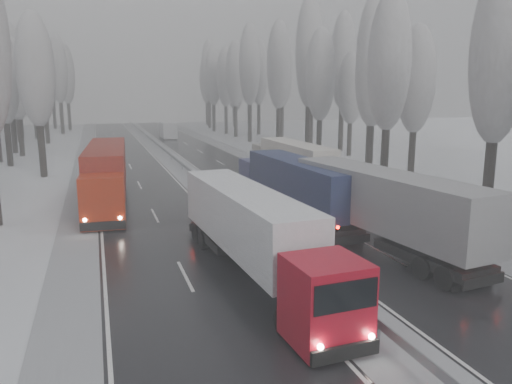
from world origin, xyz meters
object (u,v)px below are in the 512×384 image
box_truck_distant (168,130)px  truck_red_white (253,229)px  truck_blue_box (293,183)px  truck_grey_tarp (370,201)px  truck_red_red (106,171)px  truck_cream_box (291,159)px

box_truck_distant → truck_red_white: (-6.09, -71.15, 0.78)m
box_truck_distant → truck_blue_box: bearing=-89.3°
truck_red_white → truck_blue_box: bearing=55.7°
truck_grey_tarp → truck_red_red: 20.12m
box_truck_distant → truck_red_white: bearing=-94.1°
truck_red_red → truck_grey_tarp: bearing=-44.2°
truck_cream_box → truck_red_red: (-16.39, -3.97, 0.28)m
truck_grey_tarp → truck_red_white: 8.12m
truck_grey_tarp → box_truck_distant: truck_grey_tarp is taller
truck_blue_box → truck_red_red: size_ratio=0.91×
truck_grey_tarp → truck_red_white: bearing=-167.2°
truck_blue_box → truck_grey_tarp: bearing=-79.9°
truck_red_white → truck_grey_tarp: bearing=16.8°
box_truck_distant → truck_red_red: truck_red_red is taller
box_truck_distant → truck_red_red: bearing=-101.9°
truck_grey_tarp → truck_red_red: size_ratio=0.98×
truck_blue_box → truck_red_white: (-6.00, -10.03, -0.04)m
box_truck_distant → truck_red_white: truck_red_white is taller
truck_grey_tarp → truck_blue_box: (-1.62, 7.23, -0.15)m
truck_grey_tarp → truck_cream_box: (2.88, 18.88, -0.22)m
truck_grey_tarp → truck_red_white: (-7.62, -2.80, -0.20)m
truck_blue_box → truck_red_red: bearing=144.6°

